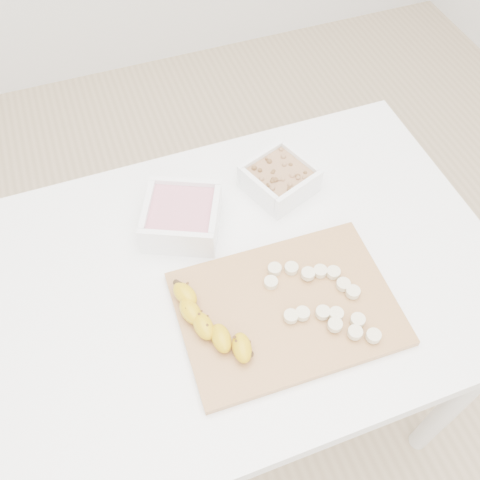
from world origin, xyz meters
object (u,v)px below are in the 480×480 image
object	(u,v)px
banana	(212,324)
bowl_yogurt	(182,216)
bowl_granola	(279,178)
cutting_board	(287,308)
table	(245,294)

from	to	relation	value
banana	bowl_yogurt	bearing A→B (deg)	72.63
bowl_yogurt	bowl_granola	distance (m)	0.23
bowl_granola	cutting_board	bearing A→B (deg)	-109.76
bowl_yogurt	banana	distance (m)	0.25
bowl_yogurt	cutting_board	world-z (taller)	bowl_yogurt
table	bowl_granola	size ratio (longest dim) A/B	6.02
table	bowl_yogurt	xyz separation A→B (m)	(-0.08, 0.14, 0.13)
table	bowl_granola	bearing A→B (deg)	50.62
bowl_yogurt	cutting_board	xyz separation A→B (m)	(0.12, -0.25, -0.03)
table	banana	bearing A→B (deg)	-134.43
table	cutting_board	distance (m)	0.16
cutting_board	banana	bearing A→B (deg)	178.15
bowl_yogurt	bowl_granola	xyz separation A→B (m)	(0.22, 0.03, -0.00)
banana	cutting_board	bearing A→B (deg)	-14.80
table	bowl_yogurt	size ratio (longest dim) A/B	5.13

